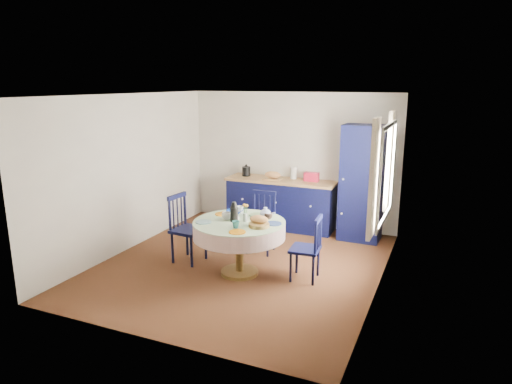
# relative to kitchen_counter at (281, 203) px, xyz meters

# --- Properties ---
(floor) EXTENTS (4.50, 4.50, 0.00)m
(floor) POSITION_rel_kitchen_counter_xyz_m (0.10, -1.96, -0.47)
(floor) COLOR black
(floor) RESTS_ON ground
(ceiling) EXTENTS (4.50, 4.50, 0.00)m
(ceiling) POSITION_rel_kitchen_counter_xyz_m (0.10, -1.96, 2.03)
(ceiling) COLOR white
(ceiling) RESTS_ON wall_back
(wall_back) EXTENTS (4.00, 0.02, 2.50)m
(wall_back) POSITION_rel_kitchen_counter_xyz_m (0.10, 0.29, 0.78)
(wall_back) COLOR beige
(wall_back) RESTS_ON floor
(wall_left) EXTENTS (0.02, 4.50, 2.50)m
(wall_left) POSITION_rel_kitchen_counter_xyz_m (-1.90, -1.96, 0.78)
(wall_left) COLOR beige
(wall_left) RESTS_ON floor
(wall_right) EXTENTS (0.02, 4.50, 2.50)m
(wall_right) POSITION_rel_kitchen_counter_xyz_m (2.10, -1.96, 0.78)
(wall_right) COLOR beige
(wall_right) RESTS_ON floor
(window) EXTENTS (0.10, 1.74, 1.45)m
(window) POSITION_rel_kitchen_counter_xyz_m (2.06, -1.66, 1.05)
(window) COLOR white
(window) RESTS_ON wall_right
(kitchen_counter) EXTENTS (2.06, 0.66, 1.16)m
(kitchen_counter) POSITION_rel_kitchen_counter_xyz_m (0.00, 0.00, 0.00)
(kitchen_counter) COLOR black
(kitchen_counter) RESTS_ON floor
(pantry_cabinet) EXTENTS (0.70, 0.52, 1.99)m
(pantry_cabinet) POSITION_rel_kitchen_counter_xyz_m (1.50, -0.11, 0.52)
(pantry_cabinet) COLOR black
(pantry_cabinet) RESTS_ON floor
(dining_table) EXTENTS (1.29, 1.29, 1.06)m
(dining_table) POSITION_rel_kitchen_counter_xyz_m (0.23, -2.28, 0.19)
(dining_table) COLOR brown
(dining_table) RESTS_ON floor
(chair_left) EXTENTS (0.48, 0.50, 1.03)m
(chair_left) POSITION_rel_kitchen_counter_xyz_m (-0.74, -2.14, 0.05)
(chair_left) COLOR black
(chair_left) RESTS_ON floor
(chair_far) EXTENTS (0.46, 0.44, 0.97)m
(chair_far) POSITION_rel_kitchen_counter_xyz_m (0.15, -1.32, 0.02)
(chair_far) COLOR black
(chair_far) RESTS_ON floor
(chair_right) EXTENTS (0.41, 0.43, 0.91)m
(chair_right) POSITION_rel_kitchen_counter_xyz_m (1.16, -2.08, -0.01)
(chair_right) COLOR black
(chair_right) RESTS_ON floor
(mug_a) EXTENTS (0.13, 0.13, 0.10)m
(mug_a) POSITION_rel_kitchen_counter_xyz_m (0.01, -2.27, 0.36)
(mug_a) COLOR silver
(mug_a) RESTS_ON dining_table
(mug_b) EXTENTS (0.10, 0.10, 0.10)m
(mug_b) POSITION_rel_kitchen_counter_xyz_m (0.30, -2.56, 0.36)
(mug_b) COLOR #2A7677
(mug_b) RESTS_ON dining_table
(mug_c) EXTENTS (0.12, 0.12, 0.09)m
(mug_c) POSITION_rel_kitchen_counter_xyz_m (0.55, -2.02, 0.36)
(mug_c) COLOR black
(mug_c) RESTS_ON dining_table
(mug_d) EXTENTS (0.11, 0.11, 0.10)m
(mug_d) POSITION_rel_kitchen_counter_xyz_m (0.05, -1.90, 0.36)
(mug_d) COLOR silver
(mug_d) RESTS_ON dining_table
(cobalt_bowl) EXTENTS (0.24, 0.24, 0.06)m
(cobalt_bowl) POSITION_rel_kitchen_counter_xyz_m (-0.01, -1.95, 0.34)
(cobalt_bowl) COLOR navy
(cobalt_bowl) RESTS_ON dining_table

